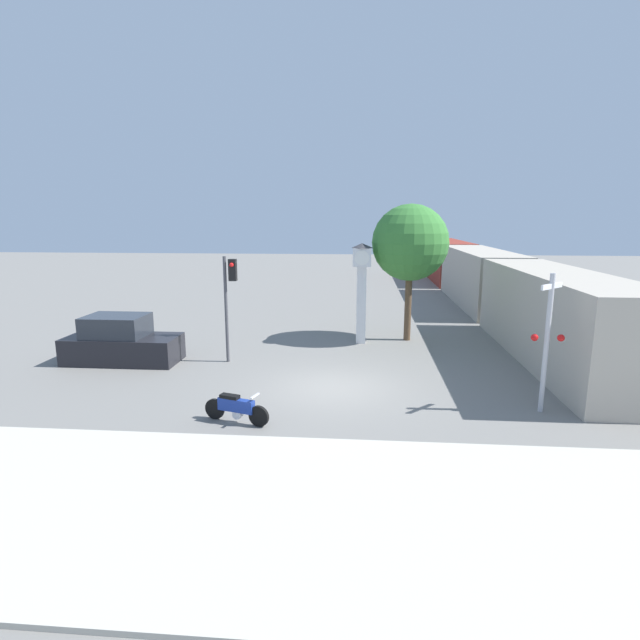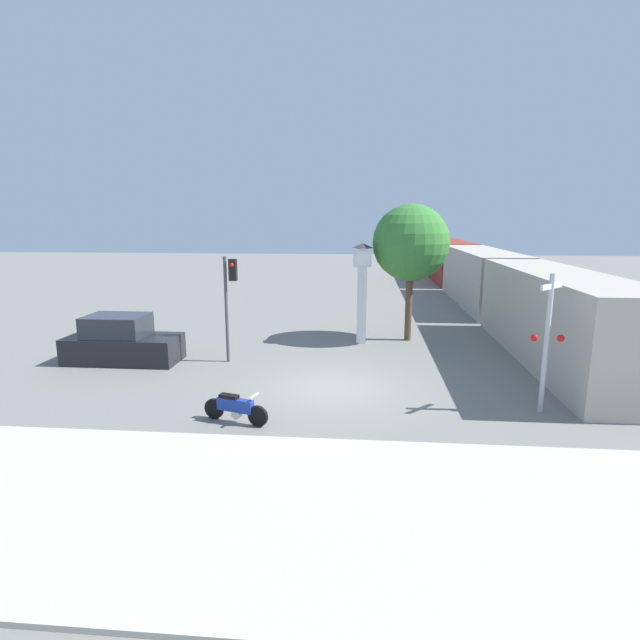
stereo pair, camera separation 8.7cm
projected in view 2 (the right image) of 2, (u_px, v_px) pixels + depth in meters
The scene contains 9 objects.
ground_plane at pixel (333, 388), 16.09m from camera, with size 120.00×120.00×0.00m, color slate.
sidewalk_strip at pixel (308, 511), 9.26m from camera, with size 36.00×6.00×0.10m.
motorcycle at pixel (235, 408), 13.30m from camera, with size 1.87×0.71×0.85m.
clock_tower at pixel (362, 278), 21.33m from camera, with size 0.92×0.92×4.33m.
freight_train at pixel (481, 277), 31.37m from camera, with size 2.80×37.93×3.40m.
traffic_light at pixel (230, 290), 18.48m from camera, with size 0.50×0.35×4.00m.
railroad_crossing_signal at pixel (547, 338), 13.67m from camera, with size 0.90×0.82×3.93m.
street_tree at pixel (411, 243), 21.52m from camera, with size 3.31×3.31×5.98m.
parked_car at pixel (122, 342), 18.89m from camera, with size 4.21×1.81×1.80m.
Camera 2 is at (0.96, -15.29, 5.39)m, focal length 28.00 mm.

